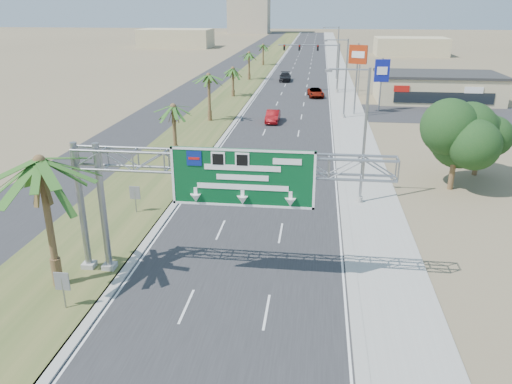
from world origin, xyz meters
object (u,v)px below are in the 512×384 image
at_px(store_building, 437,88).
at_px(car_mid_lane, 273,116).
at_px(sign_gantry, 213,173).
at_px(car_far, 285,77).
at_px(car_right_lane, 316,93).
at_px(signal_mast, 326,63).
at_px(car_left_lane, 243,171).
at_px(palm_near, 39,162).
at_px(pole_sign_red_near, 358,59).
at_px(pole_sign_red_far, 360,59).
at_px(pole_sign_blue, 382,73).

relative_size(store_building, car_mid_lane, 3.94).
height_order(store_building, car_mid_lane, store_building).
xyz_separation_m(sign_gantry, store_building, (23.06, 56.07, -4.06)).
bearing_deg(car_far, car_right_lane, -72.48).
relative_size(signal_mast, car_mid_lane, 2.25).
height_order(car_left_lane, car_mid_lane, car_mid_lane).
bearing_deg(car_far, store_building, -39.28).
distance_m(sign_gantry, car_right_lane, 58.01).
bearing_deg(signal_mast, car_left_lane, -98.93).
bearing_deg(car_mid_lane, car_left_lane, -90.83).
bearing_deg(store_building, car_far, 142.97).
xyz_separation_m(palm_near, car_far, (6.79, 76.42, -6.14)).
height_order(palm_near, car_far, palm_near).
xyz_separation_m(sign_gantry, pole_sign_red_near, (10.06, 44.49, 1.28)).
bearing_deg(pole_sign_red_far, pole_sign_blue, -80.93).
relative_size(car_left_lane, pole_sign_blue, 0.57).
relative_size(signal_mast, car_right_lane, 2.04).
xyz_separation_m(car_right_lane, car_far, (-6.08, 16.92, 0.09)).
relative_size(signal_mast, pole_sign_red_near, 1.11).
bearing_deg(sign_gantry, car_right_lane, 85.30).
distance_m(sign_gantry, store_building, 60.77).
height_order(car_mid_lane, car_right_lane, car_mid_lane).
relative_size(car_right_lane, pole_sign_blue, 0.70).
xyz_separation_m(palm_near, car_mid_lane, (7.70, 40.43, -6.18)).
relative_size(car_mid_lane, pole_sign_red_near, 0.49).
bearing_deg(car_left_lane, palm_near, -111.08).
bearing_deg(pole_sign_blue, pole_sign_red_near, -142.59).
height_order(palm_near, car_right_lane, palm_near).
bearing_deg(car_left_lane, store_building, 59.18).
distance_m(car_mid_lane, pole_sign_blue, 17.15).
xyz_separation_m(car_far, pole_sign_blue, (14.96, -27.28, 4.51)).
bearing_deg(palm_near, car_far, 84.92).
distance_m(palm_near, pole_sign_red_near, 49.86).
distance_m(store_building, car_left_lane, 46.38).
bearing_deg(sign_gantry, car_mid_lane, 90.65).
distance_m(sign_gantry, car_left_lane, 17.29).
height_order(car_right_lane, pole_sign_blue, pole_sign_blue).
bearing_deg(car_right_lane, car_left_lane, -104.35).
xyz_separation_m(signal_mast, car_left_lane, (-7.17, -45.63, -4.15)).
height_order(sign_gantry, pole_sign_red_near, pole_sign_red_near).
distance_m(signal_mast, car_mid_lane, 24.81).
relative_size(car_right_lane, car_far, 0.93).
xyz_separation_m(palm_near, pole_sign_blue, (21.75, 49.13, -1.63)).
relative_size(car_left_lane, car_far, 0.75).
distance_m(car_far, pole_sign_red_far, 20.14).
height_order(car_right_lane, car_far, car_far).
bearing_deg(pole_sign_blue, car_left_lane, -115.30).
xyz_separation_m(store_building, car_mid_lane, (-23.50, -17.57, -1.25)).
relative_size(store_building, pole_sign_red_far, 2.40).
xyz_separation_m(car_mid_lane, pole_sign_blue, (14.05, 8.70, 4.55)).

